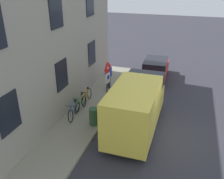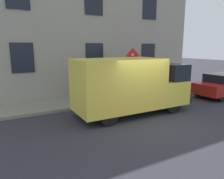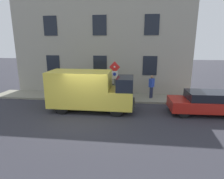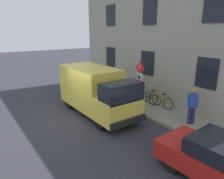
# 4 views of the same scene
# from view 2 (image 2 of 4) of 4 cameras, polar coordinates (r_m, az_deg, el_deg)

# --- Properties ---
(ground_plane) EXTENTS (80.00, 80.00, 0.00)m
(ground_plane) POSITION_cam_2_polar(r_m,az_deg,el_deg) (8.95, 8.71, -8.24)
(ground_plane) COLOR #2E2E36
(sidewalk_slab) EXTENTS (2.17, 16.41, 0.14)m
(sidewalk_slab) POSITION_cam_2_polar(r_m,az_deg,el_deg) (12.09, -2.45, -2.57)
(sidewalk_slab) COLOR gray
(sidewalk_slab) RESTS_ON ground_plane
(building_facade) EXTENTS (0.75, 14.41, 7.64)m
(building_facade) POSITION_cam_2_polar(r_m,az_deg,el_deg) (13.06, -5.47, 15.03)
(building_facade) COLOR gray
(building_facade) RESTS_ON ground_plane
(sign_post_stacked) EXTENTS (0.18, 0.56, 2.68)m
(sign_post_stacked) POSITION_cam_2_polar(r_m,az_deg,el_deg) (11.72, 5.50, 6.22)
(sign_post_stacked) COLOR #474C47
(sign_post_stacked) RESTS_ON sidewalk_slab
(delivery_van) EXTENTS (2.02, 5.34, 2.50)m
(delivery_van) POSITION_cam_2_polar(r_m,az_deg,el_deg) (9.46, 5.00, 1.29)
(delivery_van) COLOR yellow
(delivery_van) RESTS_ON ground_plane
(parked_hatchback) EXTENTS (1.87, 4.05, 1.38)m
(parked_hatchback) POSITION_cam_2_polar(r_m,az_deg,el_deg) (14.69, 27.98, 1.24)
(parked_hatchback) COLOR #AF1E16
(parked_hatchback) RESTS_ON ground_plane
(bicycle_orange) EXTENTS (0.46, 1.71, 0.89)m
(bicycle_orange) POSITION_cam_2_polar(r_m,az_deg,el_deg) (13.25, 3.04, 0.62)
(bicycle_orange) COLOR black
(bicycle_orange) RESTS_ON sidewalk_slab
(bicycle_green) EXTENTS (0.46, 1.72, 0.89)m
(bicycle_green) POSITION_cam_2_polar(r_m,az_deg,el_deg) (12.83, -0.17, 0.28)
(bicycle_green) COLOR black
(bicycle_green) RESTS_ON sidewalk_slab
(bicycle_blue) EXTENTS (0.46, 1.71, 0.89)m
(bicycle_blue) POSITION_cam_2_polar(r_m,az_deg,el_deg) (12.46, -3.58, -0.08)
(bicycle_blue) COLOR black
(bicycle_blue) RESTS_ON sidewalk_slab
(pedestrian) EXTENTS (0.48, 0.44, 1.72)m
(pedestrian) POSITION_cam_2_polar(r_m,az_deg,el_deg) (14.13, 12.52, 3.34)
(pedestrian) COLOR #262B47
(pedestrian) RESTS_ON sidewalk_slab
(litter_bin) EXTENTS (0.44, 0.44, 0.90)m
(litter_bin) POSITION_cam_2_polar(r_m,az_deg,el_deg) (11.16, -2.60, -1.01)
(litter_bin) COLOR #2D5133
(litter_bin) RESTS_ON sidewalk_slab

